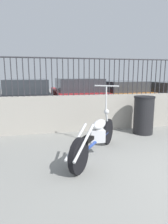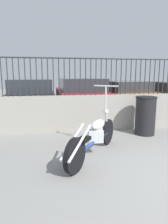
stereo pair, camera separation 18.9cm
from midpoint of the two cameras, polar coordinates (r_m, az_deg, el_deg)
The scene contains 7 objects.
low_wall at distance 5.88m, azimuth 13.70°, elevation 0.13°, with size 8.36×0.18×0.99m.
fence_railing at distance 5.79m, azimuth 14.19°, elevation 10.92°, with size 8.36×0.04×0.98m.
motorcycle_blue at distance 3.73m, azimuth 3.98°, elevation -7.27°, with size 1.36×1.74×1.33m.
trash_bin at distance 5.41m, azimuth 18.09°, elevation -0.97°, with size 0.53×0.53×0.99m.
car_black at distance 8.40m, azimuth -14.05°, elevation 4.50°, with size 1.85×4.43×1.36m.
car_red at distance 8.02m, azimuth -0.20°, elevation 4.67°, with size 1.83×4.24×1.39m.
car_orange at distance 8.77m, azimuth 11.37°, elevation 4.67°, with size 2.20×4.40×1.27m.
Camera 2 is at (-2.26, -2.15, 1.54)m, focal length 32.00 mm.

